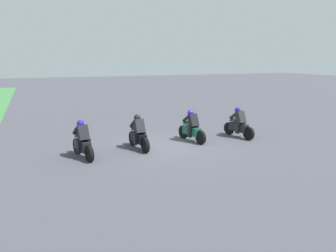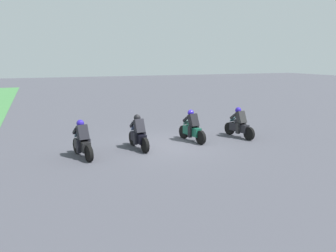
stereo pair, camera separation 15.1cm
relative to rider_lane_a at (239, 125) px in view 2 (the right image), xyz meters
The scene contains 5 objects.
ground_plane 3.92m from the rider_lane_a, 91.92° to the left, with size 120.00×120.00×0.00m, color #464650.
rider_lane_a is the anchor object (origin of this frame).
rider_lane_b 2.55m from the rider_lane_a, 86.59° to the left, with size 2.03×0.61×1.51m.
rider_lane_c 5.30m from the rider_lane_a, 92.26° to the left, with size 2.04×0.56×1.51m.
rider_lane_d 7.77m from the rider_lane_a, 94.50° to the left, with size 2.03×0.64×1.51m.
Camera 2 is at (-13.62, 5.44, 3.88)m, focal length 35.48 mm.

